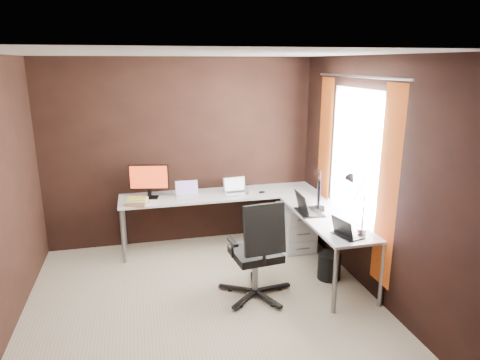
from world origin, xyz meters
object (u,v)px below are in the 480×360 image
at_px(book_stack, 137,201).
at_px(monitor_left, 149,179).
at_px(laptop_white, 187,193).
at_px(office_chair, 257,269).
at_px(drawer_pedestal, 296,227).
at_px(desk_lamp, 355,196).
at_px(monitor_right, 319,190).
at_px(wastebasket, 329,266).
at_px(laptop_black_big, 307,209).
at_px(laptop_silver, 235,190).
at_px(laptop_black_small, 346,232).

bearing_deg(book_stack, monitor_left, 55.51).
bearing_deg(laptop_white, office_chair, -68.23).
height_order(drawer_pedestal, desk_lamp, desk_lamp).
xyz_separation_m(monitor_left, monitor_right, (1.94, -0.93, -0.01)).
relative_size(laptop_white, wastebasket, 0.97).
xyz_separation_m(drawer_pedestal, monitor_right, (0.06, -0.54, 0.67)).
bearing_deg(book_stack, laptop_black_big, -22.30).
relative_size(book_stack, wastebasket, 1.05).
distance_m(drawer_pedestal, laptop_silver, 0.95).
bearing_deg(laptop_black_small, book_stack, 39.95).
bearing_deg(laptop_white, book_stack, -163.99).
bearing_deg(wastebasket, book_stack, 153.73).
xyz_separation_m(drawer_pedestal, wastebasket, (0.07, -0.90, -0.15)).
xyz_separation_m(laptop_white, book_stack, (-0.64, -0.18, -0.00)).
distance_m(monitor_right, laptop_silver, 1.20).
xyz_separation_m(drawer_pedestal, office_chair, (-0.85, -1.08, 0.02)).
height_order(monitor_left, laptop_black_big, monitor_left).
bearing_deg(desk_lamp, office_chair, 142.75).
distance_m(monitor_right, wastebasket, 0.89).
relative_size(drawer_pedestal, laptop_silver, 1.89).
bearing_deg(laptop_silver, book_stack, -175.70).
distance_m(drawer_pedestal, office_chair, 1.38).
bearing_deg(drawer_pedestal, laptop_black_small, -90.47).
distance_m(laptop_white, laptop_black_big, 1.60).
distance_m(monitor_right, laptop_white, 1.71).
bearing_deg(laptop_black_big, monitor_right, -59.24).
relative_size(laptop_black_small, book_stack, 1.04).
relative_size(laptop_white, laptop_black_small, 0.88).
xyz_separation_m(drawer_pedestal, book_stack, (-2.05, 0.15, 0.47)).
xyz_separation_m(monitor_left, laptop_black_small, (1.87, -1.77, -0.20)).
xyz_separation_m(book_stack, office_chair, (1.19, -1.23, -0.45)).
relative_size(laptop_black_small, wastebasket, 1.10).
height_order(monitor_left, laptop_white, monitor_left).
distance_m(laptop_black_big, book_stack, 2.07).
height_order(monitor_right, laptop_silver, monitor_right).
bearing_deg(drawer_pedestal, office_chair, -128.27).
xyz_separation_m(monitor_right, book_stack, (-2.10, 0.69, -0.20)).
relative_size(monitor_left, book_stack, 1.56).
height_order(laptop_white, wastebasket, laptop_white).
height_order(laptop_white, desk_lamp, desk_lamp).
height_order(monitor_left, book_stack, monitor_left).
bearing_deg(laptop_black_small, wastebasket, -22.91).
distance_m(laptop_black_small, office_chair, 1.00).
relative_size(book_stack, desk_lamp, 0.51).
distance_m(laptop_white, wastebasket, 2.01).
distance_m(monitor_left, desk_lamp, 2.62).
height_order(monitor_left, wastebasket, monitor_left).
height_order(monitor_right, desk_lamp, desk_lamp).
bearing_deg(book_stack, monitor_right, -18.06).
bearing_deg(monitor_right, book_stack, 95.23).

